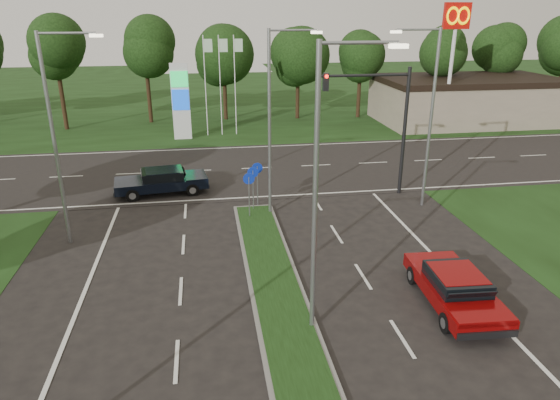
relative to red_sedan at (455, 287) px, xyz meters
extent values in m
cube|color=black|center=(-6.00, 48.40, -0.71)|extent=(160.00, 50.00, 0.02)
cube|color=black|center=(-6.00, 17.40, -0.71)|extent=(160.00, 12.00, 0.02)
cube|color=slate|center=(-6.00, -2.60, -0.65)|extent=(2.00, 26.00, 0.12)
cube|color=gray|center=(16.00, 29.40, 1.29)|extent=(16.00, 9.00, 4.00)
cylinder|color=gray|center=(-5.20, -0.60, 3.79)|extent=(0.16, 0.16, 9.00)
cylinder|color=gray|center=(-4.10, -0.60, 8.19)|extent=(2.20, 0.10, 0.10)
cube|color=#FFF2CC|center=(-3.00, -0.60, 8.09)|extent=(0.50, 0.22, 0.12)
cylinder|color=gray|center=(-5.20, 9.40, 3.79)|extent=(0.16, 0.16, 9.00)
cylinder|color=gray|center=(-4.10, 9.40, 8.19)|extent=(2.20, 0.10, 0.10)
cube|color=#FFF2CC|center=(-3.00, 9.40, 8.09)|extent=(0.50, 0.22, 0.12)
cylinder|color=gray|center=(-14.50, 7.40, 3.79)|extent=(0.16, 0.16, 9.00)
cylinder|color=gray|center=(-13.40, 7.40, 8.19)|extent=(2.20, 0.10, 0.10)
cube|color=#FFF2CC|center=(-12.30, 7.40, 8.09)|extent=(0.50, 0.22, 0.12)
cylinder|color=gray|center=(3.00, 9.40, 3.79)|extent=(0.16, 0.16, 9.00)
cylinder|color=gray|center=(1.90, 9.40, 8.19)|extent=(2.20, 0.10, 0.10)
cube|color=#FFF2CC|center=(0.80, 9.40, 8.09)|extent=(0.50, 0.22, 0.12)
cylinder|color=black|center=(2.50, 11.40, 2.79)|extent=(0.20, 0.20, 7.00)
cylinder|color=black|center=(0.00, 11.40, 5.89)|extent=(5.00, 0.14, 0.14)
cube|color=black|center=(-2.00, 11.40, 5.59)|extent=(0.28, 0.28, 0.90)
sphere|color=#FF190C|center=(-2.00, 11.22, 5.89)|extent=(0.20, 0.20, 0.20)
cylinder|color=gray|center=(-6.30, 8.90, 0.39)|extent=(0.06, 0.06, 2.20)
cylinder|color=#0C26A5|center=(-6.30, 8.90, 1.39)|extent=(0.56, 0.04, 0.56)
cylinder|color=gray|center=(-6.00, 9.90, 0.39)|extent=(0.06, 0.06, 2.20)
cylinder|color=#0C26A5|center=(-6.00, 9.90, 1.39)|extent=(0.56, 0.04, 0.56)
cylinder|color=gray|center=(-5.70, 10.60, 0.39)|extent=(0.06, 0.06, 2.20)
cylinder|color=#0C26A5|center=(-5.70, 10.60, 1.39)|extent=(0.56, 0.04, 0.56)
cube|color=silver|center=(-10.00, 26.40, 2.29)|extent=(1.40, 0.30, 6.00)
cube|color=#0CA53F|center=(-10.00, 26.22, 4.09)|extent=(1.30, 0.08, 1.20)
cube|color=#0C3FBF|center=(-10.00, 26.22, 2.49)|extent=(1.30, 0.08, 1.60)
cylinder|color=silver|center=(-8.00, 27.40, 3.29)|extent=(0.08, 0.08, 8.00)
cube|color=#B2D8B2|center=(-7.65, 27.40, 6.49)|extent=(0.70, 0.02, 1.00)
cylinder|color=silver|center=(-6.80, 27.40, 3.29)|extent=(0.08, 0.08, 8.00)
cube|color=#B2D8B2|center=(-6.45, 27.40, 6.49)|extent=(0.70, 0.02, 1.00)
cylinder|color=silver|center=(-5.60, 27.40, 3.29)|extent=(0.08, 0.08, 8.00)
cube|color=#B2D8B2|center=(-5.25, 27.40, 6.49)|extent=(0.70, 0.02, 1.00)
cylinder|color=silver|center=(12.00, 25.40, 4.29)|extent=(0.30, 0.30, 10.00)
cube|color=#BF0C07|center=(12.00, 25.40, 8.69)|extent=(2.20, 0.35, 2.00)
torus|color=#FFC600|center=(11.55, 25.18, 8.69)|extent=(1.06, 0.16, 1.06)
torus|color=#FFC600|center=(12.45, 25.18, 8.69)|extent=(1.06, 0.16, 1.06)
cylinder|color=black|center=(-6.00, 33.40, 1.49)|extent=(0.36, 0.36, 4.40)
sphere|color=black|center=(-6.00, 33.40, 5.79)|extent=(6.00, 6.00, 6.00)
sphere|color=black|center=(-5.70, 33.20, 6.79)|extent=(4.80, 4.80, 4.80)
cube|color=#780607|center=(0.00, 0.02, -0.11)|extent=(2.24, 4.94, 0.50)
cube|color=black|center=(0.00, -0.07, 0.36)|extent=(1.80, 2.22, 0.46)
cube|color=#780607|center=(0.00, -0.07, 0.59)|extent=(1.68, 1.83, 0.04)
cylinder|color=black|center=(-0.82, 1.62, -0.37)|extent=(0.26, 0.69, 0.68)
cylinder|color=black|center=(1.00, 1.52, -0.37)|extent=(0.26, 0.69, 0.68)
cylinder|color=black|center=(-0.99, -1.47, -0.37)|extent=(0.26, 0.69, 0.68)
cylinder|color=black|center=(0.83, -1.57, -0.37)|extent=(0.26, 0.69, 0.68)
cube|color=black|center=(-10.86, 13.40, -0.08)|extent=(5.28, 2.69, 0.52)
cube|color=black|center=(-10.76, 13.42, 0.41)|extent=(2.43, 2.03, 0.48)
cube|color=black|center=(-10.76, 13.42, 0.65)|extent=(2.02, 1.87, 0.05)
cylinder|color=black|center=(-12.34, 12.25, -0.36)|extent=(0.74, 0.32, 0.71)
cylinder|color=black|center=(-12.59, 14.14, -0.36)|extent=(0.74, 0.32, 0.71)
cylinder|color=black|center=(-9.13, 12.66, -0.36)|extent=(0.74, 0.32, 0.71)
cylinder|color=black|center=(-9.38, 14.55, -0.36)|extent=(0.74, 0.32, 0.71)
camera|label=1|loc=(-8.34, -14.02, 8.94)|focal=32.00mm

